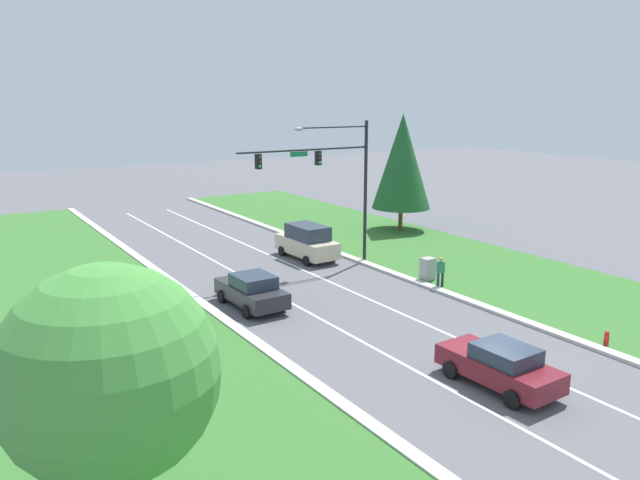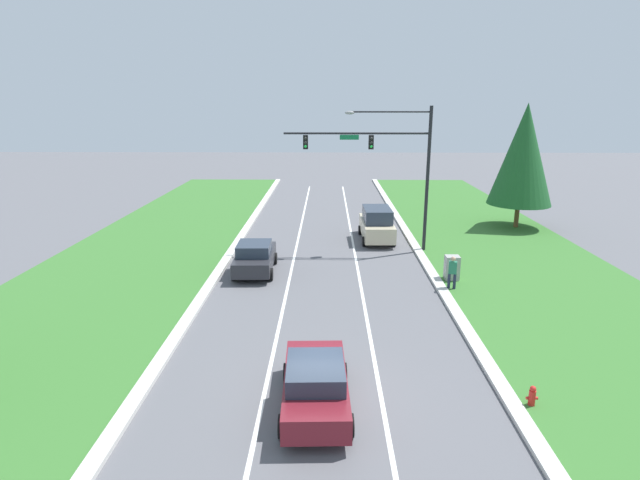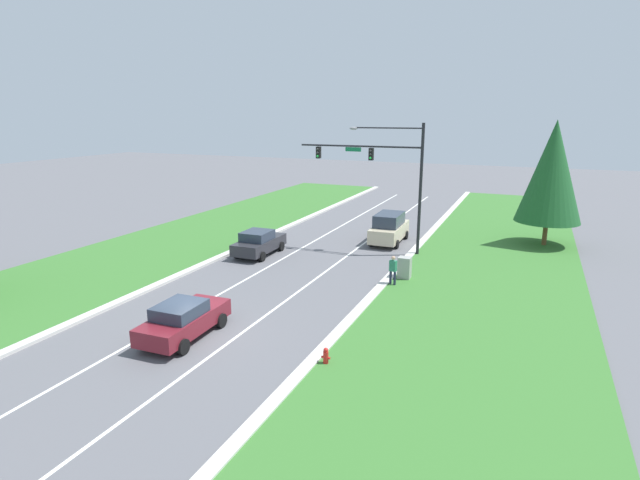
# 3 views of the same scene
# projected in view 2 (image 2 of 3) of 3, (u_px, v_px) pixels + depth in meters

# --- Properties ---
(ground_plane) EXTENTS (160.00, 160.00, 0.00)m
(ground_plane) POSITION_uv_depth(u_px,v_px,m) (322.00, 400.00, 15.14)
(ground_plane) COLOR #5B5B60
(curb_strip_right) EXTENTS (0.50, 90.00, 0.15)m
(curb_strip_right) POSITION_uv_depth(u_px,v_px,m) (509.00, 399.00, 15.04)
(curb_strip_right) COLOR beige
(curb_strip_right) RESTS_ON ground_plane
(curb_strip_left) EXTENTS (0.50, 90.00, 0.15)m
(curb_strip_left) POSITION_uv_depth(u_px,v_px,m) (137.00, 396.00, 15.20)
(curb_strip_left) COLOR beige
(curb_strip_left) RESTS_ON ground_plane
(lane_stripe_inner_left) EXTENTS (0.14, 81.00, 0.01)m
(lane_stripe_inner_left) POSITION_uv_depth(u_px,v_px,m) (263.00, 399.00, 15.16)
(lane_stripe_inner_left) COLOR white
(lane_stripe_inner_left) RESTS_ON ground_plane
(lane_stripe_inner_right) EXTENTS (0.14, 81.00, 0.01)m
(lane_stripe_inner_right) POSITION_uv_depth(u_px,v_px,m) (382.00, 400.00, 15.11)
(lane_stripe_inner_right) COLOR white
(lane_stripe_inner_right) RESTS_ON ground_plane
(traffic_signal_mast) EXTENTS (8.52, 0.41, 8.58)m
(traffic_signal_mast) POSITION_uv_depth(u_px,v_px,m) (388.00, 157.00, 28.98)
(traffic_signal_mast) COLOR black
(traffic_signal_mast) RESTS_ON ground_plane
(burgundy_sedan) EXTENTS (2.14, 4.47, 1.57)m
(burgundy_sedan) POSITION_uv_depth(u_px,v_px,m) (315.00, 384.00, 14.53)
(burgundy_sedan) COLOR maroon
(burgundy_sedan) RESTS_ON ground_plane
(champagne_suv) EXTENTS (2.17, 4.84, 2.18)m
(champagne_suv) POSITION_uv_depth(u_px,v_px,m) (377.00, 224.00, 32.58)
(champagne_suv) COLOR beige
(champagne_suv) RESTS_ON ground_plane
(charcoal_sedan) EXTENTS (2.17, 4.44, 1.65)m
(charcoal_sedan) POSITION_uv_depth(u_px,v_px,m) (255.00, 257.00, 26.43)
(charcoal_sedan) COLOR #28282D
(charcoal_sedan) RESTS_ON ground_plane
(utility_cabinet) EXTENTS (0.70, 0.60, 1.30)m
(utility_cabinet) POSITION_uv_depth(u_px,v_px,m) (452.00, 268.00, 25.18)
(utility_cabinet) COLOR #9E9E99
(utility_cabinet) RESTS_ON ground_plane
(pedestrian) EXTENTS (0.42, 0.30, 1.69)m
(pedestrian) POSITION_uv_depth(u_px,v_px,m) (452.00, 272.00, 23.80)
(pedestrian) COLOR #232842
(pedestrian) RESTS_ON ground_plane
(fire_hydrant) EXTENTS (0.34, 0.20, 0.70)m
(fire_hydrant) POSITION_uv_depth(u_px,v_px,m) (532.00, 397.00, 14.67)
(fire_hydrant) COLOR red
(fire_hydrant) RESTS_ON ground_plane
(conifer_near_right_tree) EXTENTS (4.39, 4.39, 8.78)m
(conifer_near_right_tree) POSITION_uv_depth(u_px,v_px,m) (523.00, 155.00, 34.70)
(conifer_near_right_tree) COLOR brown
(conifer_near_right_tree) RESTS_ON ground_plane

